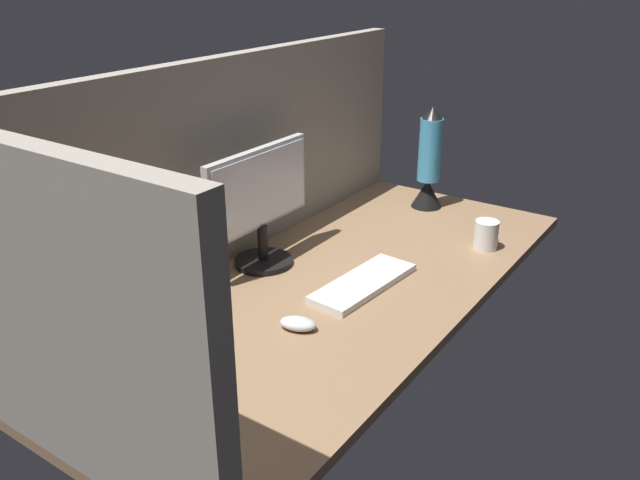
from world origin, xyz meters
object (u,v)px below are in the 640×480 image
object	(u,v)px
keyboard	(363,283)
mouse	(298,324)
monitor	(260,202)
lava_lamp	(429,166)
mug_ceramic_white	(486,235)

from	to	relation	value
keyboard	mouse	distance (cm)	30.04
monitor	lava_lamp	world-z (taller)	lava_lamp
monitor	keyboard	size ratio (longest dim) A/B	1.19
keyboard	lava_lamp	size ratio (longest dim) A/B	0.97
mug_ceramic_white	lava_lamp	world-z (taller)	lava_lamp
monitor	mug_ceramic_white	world-z (taller)	monitor
keyboard	lava_lamp	world-z (taller)	lava_lamp
monitor	mouse	size ratio (longest dim) A/B	4.58
mug_ceramic_white	monitor	bearing A→B (deg)	133.67
keyboard	mug_ceramic_white	bearing A→B (deg)	-18.07
keyboard	mouse	xyz separation A→B (cm)	(-29.99, 1.51, 0.70)
mug_ceramic_white	mouse	bearing A→B (deg)	164.73
mug_ceramic_white	lava_lamp	size ratio (longest dim) A/B	0.29
keyboard	lava_lamp	xyz separation A→B (cm)	(70.04, 13.95, 15.03)
mouse	lava_lamp	xyz separation A→B (cm)	(100.03, 12.45, 14.33)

